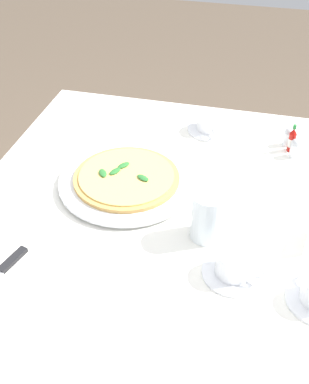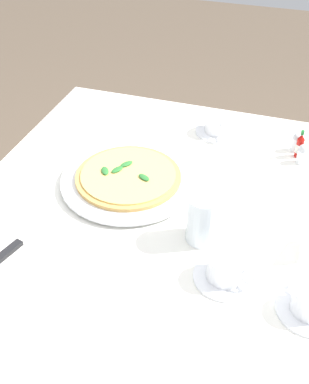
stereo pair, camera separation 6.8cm
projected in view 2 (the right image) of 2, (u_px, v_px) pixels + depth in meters
The scene contains 11 objects.
ground_plane at pixel (175, 379), 1.60m from camera, with size 8.00×8.00×0.00m, color brown.
dining_table at pixel (181, 254), 1.23m from camera, with size 1.07×1.07×0.73m.
pizza_plate at pixel (128, 180), 1.23m from camera, with size 0.35×0.35×0.02m.
pizza at pixel (128, 176), 1.22m from camera, with size 0.27×0.27×0.02m.
coffee_cup_right_edge at pixel (226, 269), 0.97m from camera, with size 0.13×0.13×0.06m.
coffee_cup_far_left at pixel (217, 125), 1.42m from camera, with size 0.13×0.13×0.06m.
water_glass_near_right at pixel (203, 221), 1.05m from camera, with size 0.08×0.08×0.12m.
hot_sauce_bottle at pixel (300, 146), 1.31m from camera, with size 0.02×0.02×0.08m.
salt_shaker at pixel (302, 155), 1.30m from camera, with size 0.03×0.03×0.06m.
pepper_shaker at pixel (296, 143), 1.34m from camera, with size 0.03×0.03×0.06m.
menu_card at pixel (309, 241), 1.03m from camera, with size 0.09×0.03×0.06m.
Camera 2 is at (0.84, 0.20, 1.49)m, focal length 44.95 mm.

